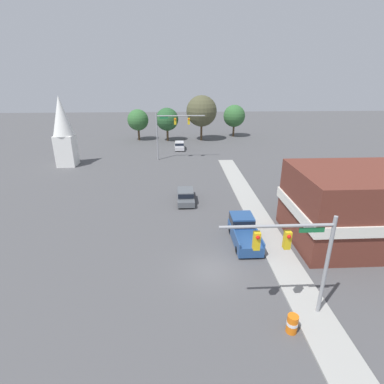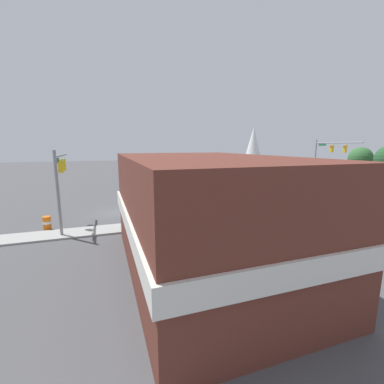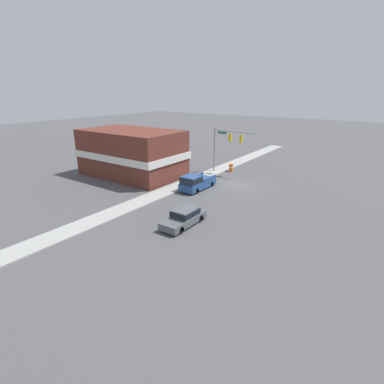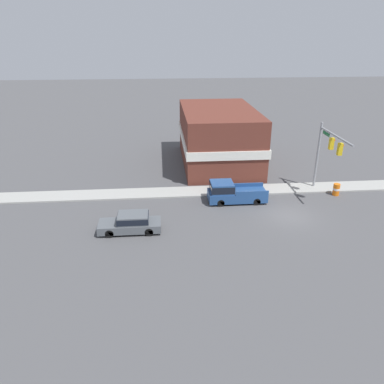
% 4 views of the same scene
% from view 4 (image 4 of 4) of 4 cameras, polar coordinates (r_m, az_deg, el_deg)
% --- Properties ---
extents(ground_plane, '(200.00, 200.00, 0.00)m').
position_cam_4_polar(ground_plane, '(32.73, 14.55, -3.54)').
color(ground_plane, '#4C4C4F').
extents(sidewalk_curb, '(2.40, 60.00, 0.14)m').
position_cam_4_polar(sidewalk_curb, '(37.61, 11.84, 0.44)').
color(sidewalk_curb, '#9E9E99').
rests_on(sidewalk_curb, ground).
extents(near_signal_assembly, '(6.38, 0.49, 6.56)m').
position_cam_4_polar(near_signal_assembly, '(36.23, 20.04, 6.40)').
color(near_signal_assembly, gray).
rests_on(near_signal_assembly, ground).
extents(car_lead, '(1.86, 4.79, 1.49)m').
position_cam_4_polar(car_lead, '(29.38, -9.25, -4.59)').
color(car_lead, black).
rests_on(car_lead, ground).
extents(pickup_truck_parked, '(2.05, 5.26, 1.93)m').
position_cam_4_polar(pickup_truck_parked, '(34.09, 6.02, -0.02)').
color(pickup_truck_parked, black).
rests_on(pickup_truck_parked, ground).
extents(construction_barrel, '(0.64, 0.64, 1.14)m').
position_cam_4_polar(construction_barrel, '(37.97, 21.13, 0.37)').
color(construction_barrel, orange).
rests_on(construction_barrel, ground).
extents(corner_brick_building, '(14.21, 8.46, 6.32)m').
position_cam_4_polar(corner_brick_building, '(43.78, 4.05, 8.41)').
color(corner_brick_building, brown).
rests_on(corner_brick_building, ground).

